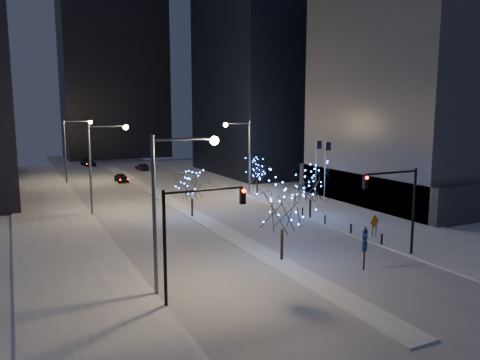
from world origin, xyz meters
TOP-DOWN VIEW (x-y plane):
  - ground at (0.00, 0.00)m, footprint 160.00×160.00m
  - road at (0.00, 35.00)m, footprint 20.00×130.00m
  - median at (0.00, 30.00)m, footprint 2.00×80.00m
  - east_sidewalk at (15.00, 20.00)m, footprint 10.00×90.00m
  - west_sidewalk at (-14.00, 20.00)m, footprint 8.00×90.00m
  - midrise_block at (34.00, 18.00)m, footprint 30.00×22.00m
  - plinth at (34.00, 18.00)m, footprint 30.00×24.00m
  - horizon_block at (6.00, 92.00)m, footprint 24.00×14.00m
  - street_lamp_w_near at (-8.94, 2.00)m, footprint 4.40×0.56m
  - street_lamp_w_mid at (-8.94, 27.00)m, footprint 4.40×0.56m
  - street_lamp_w_far at (-8.94, 52.00)m, footprint 4.40×0.56m
  - street_lamp_east at (10.08, 30.00)m, footprint 3.90×0.56m
  - traffic_signal_west at (-8.44, -0.00)m, footprint 5.26×0.43m
  - traffic_signal_east at (8.94, 1.00)m, footprint 5.26×0.43m
  - flagpoles at (13.37, 17.25)m, footprint 1.35×2.60m
  - bollards at (10.20, 10.00)m, footprint 0.16×12.16m
  - car_near at (-2.02, 49.48)m, footprint 1.79×4.17m
  - car_mid at (4.66, 62.57)m, footprint 1.88×3.98m
  - car_far at (-3.45, 74.54)m, footprint 2.86×5.33m
  - holiday_tree_median_near at (0.50, 4.31)m, footprint 5.94×5.94m
  - holiday_tree_median_far at (-0.50, 21.19)m, footprint 4.35×4.35m
  - holiday_tree_plaza_near at (10.50, 15.03)m, footprint 6.25×6.25m
  - holiday_tree_plaza_far at (11.80, 29.34)m, footprint 4.91×4.91m
  - wayfinding_sign at (4.76, -0.05)m, footprint 0.56×0.25m
  - construction_sign at (11.29, 6.13)m, footprint 1.22×0.32m

SIDE VIEW (x-z plane):
  - ground at x=0.00m, z-range 0.00..0.00m
  - road at x=0.00m, z-range 0.00..0.02m
  - median at x=0.00m, z-range 0.00..0.15m
  - east_sidewalk at x=15.00m, z-range 0.00..0.15m
  - west_sidewalk at x=-14.00m, z-range 0.00..0.15m
  - bollards at x=10.20m, z-range 0.15..1.05m
  - car_mid at x=4.66m, z-range 0.00..1.26m
  - car_near at x=-2.02m, z-range 0.00..1.40m
  - car_far at x=-3.45m, z-range 0.00..1.47m
  - construction_sign at x=11.29m, z-range 0.36..2.40m
  - wayfinding_sign at x=4.76m, z-range 0.37..3.58m
  - plinth at x=34.00m, z-range 0.00..4.00m
  - holiday_tree_plaza_far at x=11.80m, z-range 0.82..5.75m
  - holiday_tree_median_far at x=-0.50m, z-range 0.96..5.72m
  - holiday_tree_plaza_near at x=10.50m, z-range 0.95..6.83m
  - holiday_tree_median_near at x=0.50m, z-range 1.11..7.91m
  - traffic_signal_west at x=-8.44m, z-range 1.26..8.26m
  - traffic_signal_east at x=8.94m, z-range 1.26..8.26m
  - flagpoles at x=13.37m, z-range 0.80..8.80m
  - street_lamp_east at x=10.08m, z-range 1.45..11.45m
  - street_lamp_w_near at x=-8.94m, z-range 1.50..11.50m
  - street_lamp_w_mid at x=-8.94m, z-range 1.50..11.50m
  - street_lamp_w_far at x=-8.94m, z-range 1.50..11.50m
  - midrise_block at x=34.00m, z-range 0.00..30.00m
  - horizon_block at x=6.00m, z-range 0.00..42.00m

